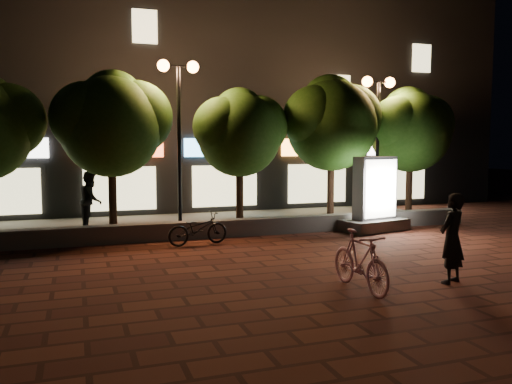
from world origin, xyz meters
name	(u,v)px	position (x,y,z in m)	size (l,w,h in m)	color
ground	(290,265)	(0.00, 0.00, 0.00)	(80.00, 80.00, 0.00)	#5B291C
retaining_wall	(238,227)	(0.00, 4.00, 0.25)	(16.00, 0.45, 0.50)	slate
sidewalk	(216,223)	(0.00, 6.50, 0.04)	(16.00, 5.00, 0.08)	slate
building_block	(179,94)	(-0.01, 12.99, 5.00)	(28.00, 8.12, 11.30)	black
tree_left	(112,120)	(-3.45, 5.46, 3.44)	(3.60, 3.00, 4.89)	#321D13
tree_mid	(240,129)	(0.55, 5.46, 3.22)	(3.24, 2.70, 4.50)	#321D13
tree_right	(332,120)	(3.86, 5.46, 3.57)	(3.72, 3.10, 5.07)	#321D13
tree_far_right	(411,127)	(7.05, 5.46, 3.37)	(3.48, 2.90, 4.76)	#321D13
street_lamp_left	(179,101)	(-1.50, 5.20, 4.03)	(1.26, 0.36, 5.18)	black
street_lamp_right	(378,111)	(5.50, 5.20, 3.89)	(1.26, 0.36, 4.98)	black
ad_kiosk	(375,201)	(4.37, 3.50, 0.95)	(2.35, 1.54, 2.34)	slate
scooter_pink	(360,261)	(0.44, -2.34, 0.56)	(0.53, 1.86, 1.12)	#CB849D
rider	(452,238)	(2.40, -2.46, 0.89)	(0.65, 0.43, 1.78)	black
scooter_parked	(198,229)	(-1.44, 3.00, 0.44)	(0.59, 1.69, 0.89)	black
pedestrian	(91,200)	(-4.10, 6.35, 0.99)	(0.88, 0.69, 1.81)	black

